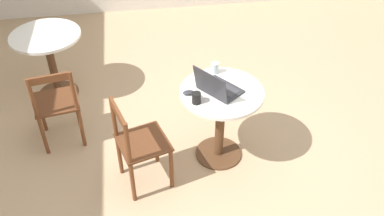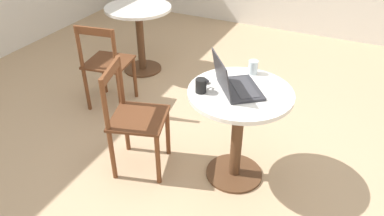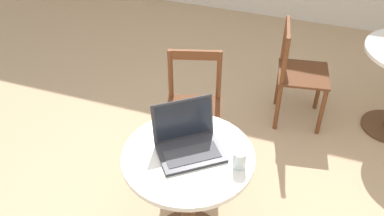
{
  "view_description": "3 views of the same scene",
  "coord_description": "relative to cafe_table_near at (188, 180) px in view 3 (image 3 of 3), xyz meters",
  "views": [
    {
      "loc": [
        -2.72,
        0.57,
        2.89
      ],
      "look_at": [
        -0.09,
        0.16,
        0.72
      ],
      "focal_mm": 40.0,
      "sensor_mm": 36.0,
      "label": 1
    },
    {
      "loc": [
        -2.01,
        -0.74,
        2.01
      ],
      "look_at": [
        -0.11,
        0.16,
        0.63
      ],
      "focal_mm": 35.0,
      "sensor_mm": 36.0,
      "label": 2
    },
    {
      "loc": [
        0.62,
        -1.65,
        2.34
      ],
      "look_at": [
        -0.08,
        0.37,
        0.66
      ],
      "focal_mm": 40.0,
      "sensor_mm": 36.0,
      "label": 3
    }
  ],
  "objects": [
    {
      "name": "mouse",
      "position": [
        -0.0,
        0.28,
        0.22
      ],
      "size": [
        0.06,
        0.1,
        0.03
      ],
      "color": "#2D2D33",
      "rests_on": "cafe_table_near"
    },
    {
      "name": "drinking_glass",
      "position": [
        0.28,
        0.01,
        0.25
      ],
      "size": [
        0.07,
        0.07,
        0.1
      ],
      "color": "silver",
      "rests_on": "cafe_table_near"
    },
    {
      "name": "laptop",
      "position": [
        -0.01,
        0.04,
        0.25
      ],
      "size": [
        0.44,
        0.43,
        0.25
      ],
      "color": "#2D2D33",
      "rests_on": "cafe_table_near"
    },
    {
      "name": "mug",
      "position": [
        -0.12,
        0.24,
        0.25
      ],
      "size": [
        0.11,
        0.07,
        0.1
      ],
      "color": "black",
      "rests_on": "cafe_table_near"
    },
    {
      "name": "chair_near_back",
      "position": [
        -0.22,
        0.73,
        -0.11
      ],
      "size": [
        0.49,
        0.49,
        0.85
      ],
      "color": "brown",
      "rests_on": "ground_plane"
    },
    {
      "name": "cafe_table_near",
      "position": [
        0.0,
        0.0,
        0.0
      ],
      "size": [
        0.71,
        0.71,
        0.74
      ],
      "color": "#51331E",
      "rests_on": "ground_plane"
    },
    {
      "name": "chair_mid_left",
      "position": [
        0.42,
        1.44,
        -0.11
      ],
      "size": [
        0.45,
        0.45,
        0.85
      ],
      "color": "brown",
      "rests_on": "ground_plane"
    }
  ]
}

